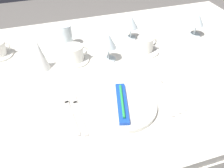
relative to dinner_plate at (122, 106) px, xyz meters
The scene contains 18 objects.
ground_plane 0.79m from the dinner_plate, 81.90° to the left, with size 6.00×6.00×0.00m, color slate.
dining_table 0.27m from the dinner_plate, 81.90° to the left, with size 1.80×1.11×0.74m.
dinner_plate is the anchor object (origin of this frame).
toothbrush_package 0.02m from the dinner_plate, ahead, with size 0.09×0.21×0.02m.
fork_outer 0.16m from the dinner_plate, behind, with size 0.02×0.21×0.00m.
fork_inner 0.19m from the dinner_plate, behind, with size 0.03×0.21×0.00m.
spoon_soup 0.17m from the dinner_plate, 11.42° to the left, with size 0.03×0.22×0.01m.
spoon_dessert 0.20m from the dinner_plate, 10.18° to the left, with size 0.03×0.21×0.01m.
spoon_tea 0.22m from the dinner_plate, 11.93° to the left, with size 0.03×0.22×0.01m.
saucer_left 0.41m from the dinner_plate, 54.43° to the left, with size 0.14×0.14×0.01m, color white.
coffee_cup_left 0.41m from the dinner_plate, 54.22° to the left, with size 0.10×0.08×0.07m.
saucer_right 0.37m from the dinner_plate, 106.32° to the left, with size 0.13×0.13×0.01m, color white.
coffee_cup_right 0.38m from the dinner_plate, 106.07° to the left, with size 0.11×0.09×0.07m.
wine_glass_centre 0.70m from the dinner_plate, 35.72° to the left, with size 0.08×0.08×0.13m.
wine_glass_left 0.34m from the dinner_plate, 81.48° to the left, with size 0.07×0.07×0.14m.
wine_glass_right 0.54m from the dinner_plate, 65.42° to the left, with size 0.07×0.07×0.13m.
drink_tumbler 0.52m from the dinner_plate, 102.76° to the left, with size 0.06×0.06×0.12m.
napkin_folded 0.44m from the dinner_plate, 126.76° to the left, with size 0.07×0.07×0.14m, color white.
Camera 1 is at (-0.28, -0.88, 1.40)m, focal length 40.32 mm.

